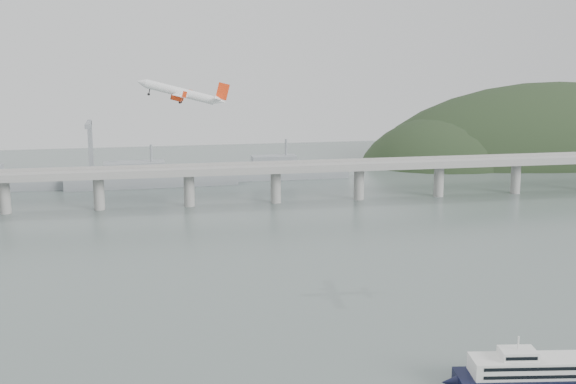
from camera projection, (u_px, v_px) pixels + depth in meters
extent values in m
plane|color=#55625F|center=(319.00, 332.00, 251.79)|extent=(900.00, 900.00, 0.00)
cube|color=gray|center=(241.00, 170.00, 440.43)|extent=(800.00, 22.00, 2.20)
cube|color=gray|center=(244.00, 170.00, 429.92)|extent=(800.00, 0.60, 1.80)
cube|color=gray|center=(239.00, 164.00, 450.14)|extent=(800.00, 0.60, 1.80)
cylinder|color=gray|center=(5.00, 196.00, 418.98)|extent=(6.00, 6.00, 21.00)
cylinder|color=gray|center=(99.00, 193.00, 428.03)|extent=(6.00, 6.00, 21.00)
cylinder|color=gray|center=(189.00, 190.00, 437.09)|extent=(6.00, 6.00, 21.00)
cylinder|color=gray|center=(276.00, 187.00, 446.14)|extent=(6.00, 6.00, 21.00)
cylinder|color=gray|center=(359.00, 184.00, 455.19)|extent=(6.00, 6.00, 21.00)
cylinder|color=gray|center=(439.00, 181.00, 464.24)|extent=(6.00, 6.00, 21.00)
cylinder|color=gray|center=(516.00, 178.00, 473.30)|extent=(6.00, 6.00, 21.00)
ellipsoid|color=black|center=(553.00, 179.00, 622.08)|extent=(320.00, 150.00, 156.00)
ellipsoid|color=black|center=(447.00, 177.00, 594.05)|extent=(140.00, 110.00, 96.00)
cube|color=gray|center=(152.00, 180.00, 497.16)|extent=(110.55, 21.43, 8.00)
cube|color=gray|center=(134.00, 168.00, 493.58)|extent=(39.01, 16.73, 8.00)
cylinder|color=gray|center=(151.00, 155.00, 493.98)|extent=(1.60, 1.60, 14.00)
cube|color=gray|center=(286.00, 173.00, 523.09)|extent=(85.00, 13.60, 8.00)
cube|color=gray|center=(274.00, 161.00, 519.96)|extent=(29.75, 11.90, 8.00)
cylinder|color=gray|center=(286.00, 149.00, 519.90)|extent=(1.60, 1.60, 14.00)
cube|color=gray|center=(91.00, 149.00, 520.45)|extent=(3.00, 3.00, 40.00)
cube|color=gray|center=(88.00, 124.00, 507.23)|extent=(3.00, 28.00, 3.00)
cube|color=black|center=(544.00, 380.00, 212.29)|extent=(49.56, 18.50, 3.87)
cone|color=black|center=(450.00, 382.00, 211.26)|extent=(5.35, 4.53, 3.87)
cube|color=silver|center=(545.00, 366.00, 211.43)|extent=(41.62, 15.46, 4.84)
cube|color=black|center=(552.00, 369.00, 206.39)|extent=(36.41, 5.48, 0.97)
cube|color=black|center=(551.00, 377.00, 206.85)|extent=(36.41, 5.48, 0.97)
cube|color=black|center=(539.00, 354.00, 215.96)|extent=(36.41, 5.48, 0.97)
cube|color=black|center=(538.00, 362.00, 216.42)|extent=(36.41, 5.48, 0.97)
cube|color=silver|center=(518.00, 354.00, 210.39)|extent=(10.56, 8.10, 2.52)
cube|color=black|center=(522.00, 359.00, 207.02)|extent=(8.63, 1.38, 0.97)
cylinder|color=silver|center=(518.00, 343.00, 209.77)|extent=(0.55, 0.55, 3.87)
cylinder|color=white|center=(180.00, 92.00, 294.82)|extent=(26.82, 8.35, 9.96)
cone|color=white|center=(141.00, 82.00, 293.35)|extent=(5.10, 4.18, 4.30)
cone|color=white|center=(220.00, 101.00, 296.28)|extent=(5.72, 3.90, 4.54)
cube|color=white|center=(182.00, 95.00, 295.04)|extent=(8.60, 32.69, 3.14)
cube|color=white|center=(218.00, 99.00, 296.10)|extent=(4.38, 11.72, 1.56)
cube|color=red|center=(223.00, 91.00, 295.79)|extent=(5.71, 1.00, 7.06)
cylinder|color=red|center=(179.00, 97.00, 300.23)|extent=(4.74, 2.95, 3.14)
cylinder|color=black|center=(174.00, 96.00, 300.04)|extent=(1.17, 2.27, 2.21)
cube|color=white|center=(179.00, 95.00, 300.11)|extent=(2.60, 0.57, 1.71)
cylinder|color=red|center=(176.00, 98.00, 289.91)|extent=(4.74, 2.95, 3.14)
cylinder|color=black|center=(171.00, 97.00, 289.71)|extent=(1.17, 2.27, 2.21)
cube|color=white|center=(177.00, 96.00, 289.78)|extent=(2.60, 0.57, 1.71)
cylinder|color=black|center=(181.00, 99.00, 297.70)|extent=(0.95, 0.43, 2.31)
cylinder|color=black|center=(181.00, 102.00, 297.83)|extent=(1.31, 0.53, 1.29)
cylinder|color=black|center=(180.00, 100.00, 292.82)|extent=(0.95, 0.43, 2.31)
cylinder|color=black|center=(180.00, 102.00, 292.95)|extent=(1.31, 0.53, 1.29)
cylinder|color=black|center=(149.00, 92.00, 294.06)|extent=(0.95, 0.43, 2.31)
cylinder|color=black|center=(149.00, 94.00, 294.19)|extent=(1.31, 0.53, 1.29)
cube|color=red|center=(190.00, 93.00, 311.03)|extent=(2.06, 0.43, 2.60)
cube|color=red|center=(185.00, 94.00, 279.11)|extent=(2.06, 0.43, 2.60)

